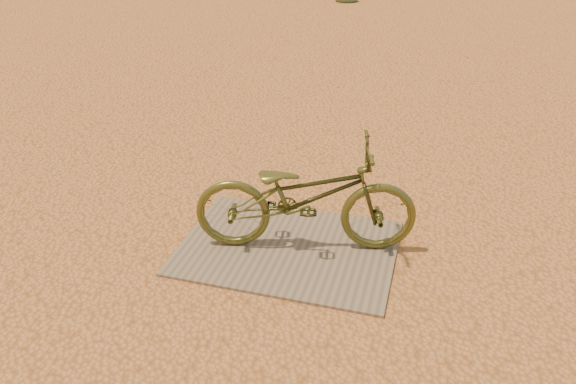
% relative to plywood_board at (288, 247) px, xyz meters
% --- Properties ---
extents(ground, '(120.00, 120.00, 0.00)m').
position_rel_plywood_board_xyz_m(ground, '(-0.14, 0.27, -0.01)').
color(ground, '#CB8145').
rests_on(ground, ground).
extents(plywood_board, '(1.56, 1.15, 0.02)m').
position_rel_plywood_board_xyz_m(plywood_board, '(0.00, 0.00, 0.00)').
color(plywood_board, '#76684E').
rests_on(plywood_board, ground).
extents(bicycle, '(1.66, 0.91, 0.83)m').
position_rel_plywood_board_xyz_m(bicycle, '(0.12, 0.05, 0.42)').
color(bicycle, '#4E501E').
rests_on(bicycle, plywood_board).
extents(kale_a, '(0.53, 0.53, 0.29)m').
position_rel_plywood_board_xyz_m(kale_a, '(-1.45, 9.94, -0.01)').
color(kale_a, '#566F47').
rests_on(kale_a, ground).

